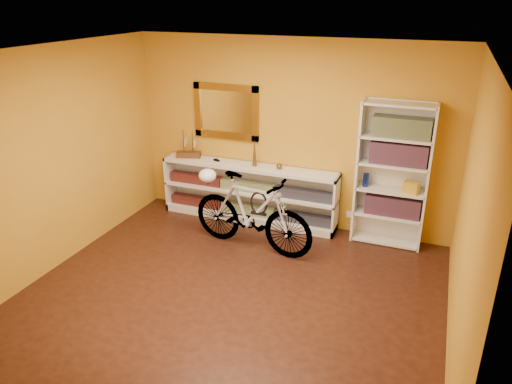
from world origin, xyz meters
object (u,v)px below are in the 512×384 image
at_px(bicycle, 252,213).
at_px(helmet, 207,175).
at_px(bookcase, 392,176).
at_px(console_unit, 249,193).

height_order(bicycle, helmet, bicycle).
xyz_separation_m(bookcase, helmet, (-2.27, -0.73, -0.05)).
height_order(console_unit, bookcase, bookcase).
bearing_deg(helmet, bookcase, 17.77).
distance_m(console_unit, bicycle, 0.87).
xyz_separation_m(console_unit, bicycle, (0.36, -0.79, 0.09)).
height_order(bookcase, helmet, bookcase).
xyz_separation_m(console_unit, bookcase, (1.97, 0.03, 0.52)).
xyz_separation_m(console_unit, helmet, (-0.29, -0.70, 0.47)).
relative_size(bicycle, helmet, 7.38).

